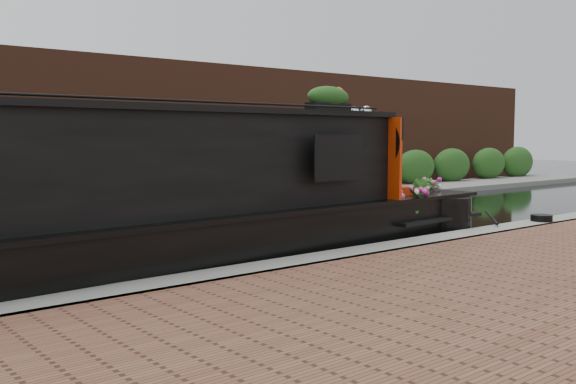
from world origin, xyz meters
TOP-DOWN VIEW (x-y plane):
  - ground at (0.00, 0.00)m, footprint 80.00×80.00m
  - near_bank_coping at (0.00, -3.30)m, footprint 40.00×0.60m
  - far_bank_path at (0.00, 4.20)m, footprint 40.00×2.40m
  - far_hedge at (0.00, 5.10)m, footprint 40.00×1.10m
  - far_brick_wall at (0.00, 7.20)m, footprint 40.00×1.00m
  - narrowboat at (-3.18, -1.88)m, footprint 12.32×2.76m
  - rope_fender at (3.48, -1.88)m, footprint 0.38×0.37m
  - coiled_mooring_rope at (4.48, -3.29)m, footprint 0.39×0.39m

SIDE VIEW (x-z plane):
  - ground at x=0.00m, z-range 0.00..0.00m
  - near_bank_coping at x=0.00m, z-range -0.25..0.25m
  - far_bank_path at x=0.00m, z-range -0.17..0.17m
  - far_hedge at x=0.00m, z-range -1.40..1.40m
  - far_brick_wall at x=0.00m, z-range -4.00..4.00m
  - rope_fender at x=3.48m, z-range 0.00..0.38m
  - coiled_mooring_rope at x=4.48m, z-range 0.25..0.37m
  - narrowboat at x=-3.18m, z-range -0.58..2.29m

